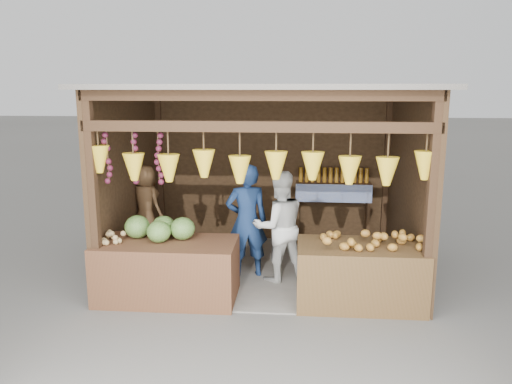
% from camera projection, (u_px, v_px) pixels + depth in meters
% --- Properties ---
extents(ground, '(80.00, 80.00, 0.00)m').
position_uv_depth(ground, '(265.00, 269.00, 7.36)').
color(ground, '#514F49').
rests_on(ground, ground).
extents(stall_structure, '(4.30, 3.30, 2.66)m').
position_uv_depth(stall_structure, '(263.00, 157.00, 6.98)').
color(stall_structure, slate).
rests_on(stall_structure, ground).
extents(back_shelf, '(1.25, 0.32, 1.32)m').
position_uv_depth(back_shelf, '(333.00, 194.00, 8.35)').
color(back_shelf, '#382314').
rests_on(back_shelf, ground).
extents(counter_left, '(1.73, 0.85, 0.75)m').
position_uv_depth(counter_left, '(167.00, 270.00, 6.26)').
color(counter_left, '#522E1B').
rests_on(counter_left, ground).
extents(counter_right, '(1.52, 0.85, 0.75)m').
position_uv_depth(counter_right, '(359.00, 275.00, 6.12)').
color(counter_right, '#483218').
rests_on(counter_right, ground).
extents(stool, '(0.36, 0.36, 0.33)m').
position_uv_depth(stool, '(148.00, 250.00, 7.67)').
color(stool, black).
rests_on(stool, ground).
extents(man_standing, '(0.67, 0.53, 1.61)m').
position_uv_depth(man_standing, '(247.00, 221.00, 6.92)').
color(man_standing, navy).
rests_on(man_standing, ground).
extents(woman_standing, '(0.90, 0.80, 1.54)m').
position_uv_depth(woman_standing, '(279.00, 226.00, 6.80)').
color(woman_standing, silver).
rests_on(woman_standing, ground).
extents(vendor_seated, '(0.68, 0.61, 1.16)m').
position_uv_depth(vendor_seated, '(146.00, 203.00, 7.52)').
color(vendor_seated, brown).
rests_on(vendor_seated, stool).
extents(melon_pile, '(1.00, 0.50, 0.32)m').
position_uv_depth(melon_pile, '(160.00, 227.00, 6.26)').
color(melon_pile, '#1F4B14').
rests_on(melon_pile, counter_left).
extents(tanfruit_pile, '(0.34, 0.40, 0.13)m').
position_uv_depth(tanfruit_pile, '(112.00, 237.00, 6.18)').
color(tanfruit_pile, '#A0874A').
rests_on(tanfruit_pile, counter_left).
extents(mango_pile, '(1.40, 0.64, 0.22)m').
position_uv_depth(mango_pile, '(369.00, 237.00, 6.03)').
color(mango_pile, '#D44A1C').
rests_on(mango_pile, counter_right).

